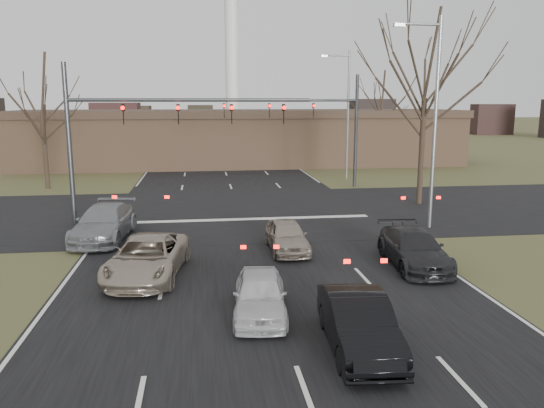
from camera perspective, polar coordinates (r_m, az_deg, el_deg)
The scene contains 17 objects.
ground at distance 15.62m, azimuth 0.69°, elevation -12.17°, with size 360.00×360.00×0.00m, color #4D4D29.
road_main at distance 74.48m, azimuth -6.06°, elevation 6.23°, with size 14.00×300.00×0.02m, color black.
road_cross at distance 29.91m, azimuth -3.48°, elevation -0.84°, with size 200.00×14.00×0.02m, color black.
building at distance 52.48m, azimuth -3.19°, elevation 7.19°, with size 42.40×10.40×5.30m.
mast_arm_near at distance 27.40m, azimuth -14.38°, elevation 8.43°, with size 12.12×0.24×8.00m.
mast_arm_far at distance 38.13m, azimuth 4.95°, elevation 9.27°, with size 11.12×0.24×8.00m.
streetlight_right_near at distance 26.55m, azimuth 16.85°, elevation 9.34°, with size 2.34×0.25×10.00m.
streetlight_right_far at distance 42.76m, azimuth 7.95°, elevation 10.16°, with size 2.34×0.25×10.00m.
tree_right_near at distance 33.03m, azimuth 16.32°, elevation 15.36°, with size 6.90×6.90×11.50m.
tree_left_far at distance 40.71m, azimuth -23.72°, elevation 11.79°, with size 5.70×5.70×9.50m.
tree_right_far at distance 52.09m, azimuth 11.75°, elevation 11.68°, with size 5.40×5.40×9.00m.
car_silver_suv at distance 19.33m, azimuth -13.28°, elevation -5.62°, with size 2.37×5.13×1.43m, color #A19582.
car_white_sedan at distance 15.57m, azimuth -1.31°, elevation -9.69°, with size 1.51×3.76×1.28m, color silver.
car_black_hatch at distance 13.72m, azimuth 9.30°, elevation -12.54°, with size 1.48×4.24×1.40m, color black.
car_charcoal_sedan at distance 20.76m, azimuth 15.02°, elevation -4.65°, with size 1.90×4.67×1.36m, color black.
car_grey_ahead at distance 25.04m, azimuth -17.61°, elevation -1.93°, with size 2.14×5.27×1.53m, color gray.
car_silver_ahead at distance 22.04m, azimuth 1.62°, elevation -3.43°, with size 1.54×3.82×1.30m, color gray.
Camera 1 is at (-2.09, -14.20, 6.15)m, focal length 35.00 mm.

